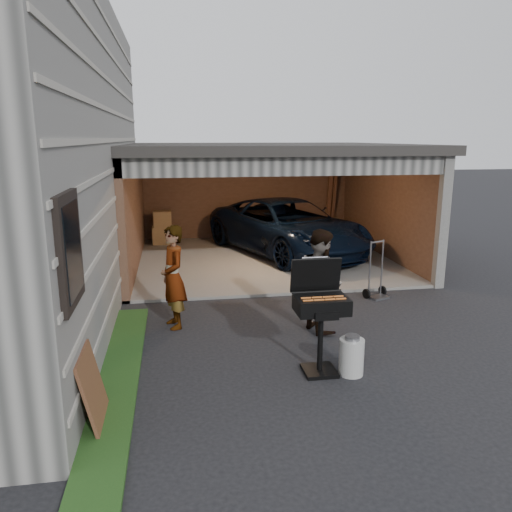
# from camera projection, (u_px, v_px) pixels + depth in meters

# --- Properties ---
(ground) EXTENTS (80.00, 80.00, 0.00)m
(ground) POSITION_uv_depth(u_px,v_px,m) (297.00, 382.00, 6.39)
(ground) COLOR black
(ground) RESTS_ON ground
(groundcover_strip) EXTENTS (0.50, 8.00, 0.06)m
(groundcover_strip) POSITION_uv_depth(u_px,v_px,m) (105.00, 442.00, 5.06)
(groundcover_strip) COLOR #193814
(groundcover_strip) RESTS_ON ground
(garage) EXTENTS (6.80, 6.30, 2.90)m
(garage) POSITION_uv_depth(u_px,v_px,m) (262.00, 185.00, 12.60)
(garage) COLOR #605E59
(garage) RESTS_ON ground
(minivan) EXTENTS (4.08, 5.62, 1.42)m
(minivan) POSITION_uv_depth(u_px,v_px,m) (287.00, 229.00, 13.08)
(minivan) COLOR black
(minivan) RESTS_ON ground
(woman) EXTENTS (0.56, 0.71, 1.69)m
(woman) POSITION_uv_depth(u_px,v_px,m) (173.00, 277.00, 8.06)
(woman) COLOR silver
(woman) RESTS_ON ground
(man) EXTENTS (0.79, 0.92, 1.66)m
(man) POSITION_uv_depth(u_px,v_px,m) (320.00, 280.00, 7.97)
(man) COLOR #43211A
(man) RESTS_ON ground
(bbq_grill) EXTENTS (0.67, 0.59, 1.50)m
(bbq_grill) POSITION_uv_depth(u_px,v_px,m) (320.00, 308.00, 6.47)
(bbq_grill) COLOR black
(bbq_grill) RESTS_ON ground
(propane_tank) EXTENTS (0.33, 0.33, 0.49)m
(propane_tank) POSITION_uv_depth(u_px,v_px,m) (351.00, 357.00, 6.54)
(propane_tank) COLOR silver
(propane_tank) RESTS_ON ground
(plywood_panel) EXTENTS (0.21, 0.77, 0.85)m
(plywood_panel) POSITION_uv_depth(u_px,v_px,m) (93.00, 389.00, 5.34)
(plywood_panel) COLOR brown
(plywood_panel) RESTS_ON ground
(hand_truck) EXTENTS (0.51, 0.46, 1.13)m
(hand_truck) POSITION_uv_depth(u_px,v_px,m) (377.00, 287.00, 9.71)
(hand_truck) COLOR slate
(hand_truck) RESTS_ON ground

